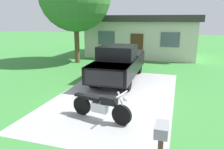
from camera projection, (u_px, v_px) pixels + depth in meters
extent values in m
plane|color=#3A8439|center=(117.00, 95.00, 9.61)|extent=(80.00, 80.00, 0.00)
cube|color=#A2A2A2|center=(117.00, 95.00, 9.61)|extent=(4.85, 8.67, 0.01)
cylinder|color=black|center=(122.00, 115.00, 6.85)|extent=(0.67, 0.26, 0.66)
cylinder|color=black|center=(82.00, 105.00, 7.60)|extent=(0.67, 0.26, 0.66)
cube|color=silver|center=(100.00, 107.00, 7.21)|extent=(0.60, 0.38, 0.32)
cube|color=black|center=(109.00, 101.00, 6.97)|extent=(0.56, 0.37, 0.24)
cube|color=black|center=(92.00, 98.00, 7.29)|extent=(0.65, 0.41, 0.12)
cube|color=black|center=(82.00, 95.00, 7.50)|extent=(0.51, 0.30, 0.08)
cylinder|color=silver|center=(122.00, 104.00, 6.75)|extent=(0.34, 0.13, 0.77)
cylinder|color=silver|center=(122.00, 94.00, 6.67)|extent=(0.19, 0.69, 0.04)
sphere|color=silver|center=(125.00, 99.00, 6.65)|extent=(0.16, 0.16, 0.16)
cylinder|color=black|center=(127.00, 82.00, 10.10)|extent=(0.33, 0.85, 0.84)
cylinder|color=black|center=(94.00, 79.00, 10.53)|extent=(0.33, 0.85, 0.84)
cylinder|color=black|center=(139.00, 66.00, 13.37)|extent=(0.33, 0.85, 0.84)
cylinder|color=black|center=(113.00, 65.00, 13.79)|extent=(0.33, 0.85, 0.84)
cube|color=black|center=(119.00, 65.00, 11.90)|extent=(2.17, 5.66, 0.80)
cube|color=black|center=(110.00, 67.00, 10.10)|extent=(1.96, 1.96, 0.20)
cube|color=black|center=(117.00, 52.00, 11.34)|extent=(1.86, 1.95, 0.70)
cube|color=#3F4C56|center=(113.00, 57.00, 10.62)|extent=(1.70, 0.21, 0.60)
cube|color=black|center=(125.00, 56.00, 13.29)|extent=(1.97, 2.46, 0.50)
cube|color=black|center=(104.00, 78.00, 9.31)|extent=(1.70, 0.15, 0.64)
cube|color=gray|center=(162.00, 130.00, 4.28)|extent=(0.26, 0.48, 0.22)
cylinder|color=brown|center=(77.00, 42.00, 16.35)|extent=(0.36, 0.36, 3.06)
cube|color=beige|center=(142.00, 39.00, 19.57)|extent=(9.00, 5.00, 3.00)
cube|color=#383333|center=(143.00, 18.00, 19.13)|extent=(9.60, 5.60, 0.50)
cube|color=#4C2D19|center=(137.00, 47.00, 17.34)|extent=(1.00, 0.08, 2.10)
cube|color=#4C5966|center=(106.00, 38.00, 17.90)|extent=(1.40, 0.06, 1.10)
cube|color=#4C5966|center=(170.00, 40.00, 16.46)|extent=(1.40, 0.06, 1.10)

